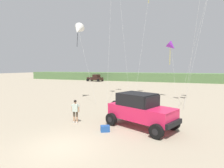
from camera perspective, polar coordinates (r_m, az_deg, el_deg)
name	(u,v)px	position (r m, az deg, el deg)	size (l,w,h in m)	color
ground_plane	(62,147)	(9.98, -15.32, -18.47)	(220.00, 220.00, 0.00)	tan
dune_ridge	(166,77)	(54.69, 16.43, 2.02)	(90.00, 7.04, 2.41)	#567A47
jeep	(140,109)	(12.39, 8.79, -7.83)	(5.00, 3.88, 2.26)	#EA2151
person_watching	(75,110)	(13.56, -11.30, -7.88)	(0.62, 0.35, 1.67)	tan
cooler_box	(105,129)	(11.71, -2.16, -13.69)	(0.56, 0.36, 0.38)	#23519E
distant_pickup	(95,78)	(53.33, -5.21, 1.85)	(4.84, 3.04, 1.98)	black
kite_orange_streamer	(78,30)	(22.63, -10.43, 16.24)	(3.78, 2.41, 9.31)	white
kite_yellow_diamond	(172,46)	(24.83, 18.00, 11.09)	(1.55, 2.36, 7.37)	purple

